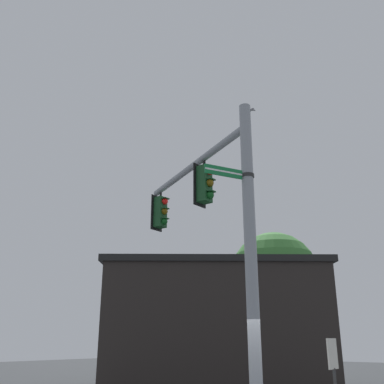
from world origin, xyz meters
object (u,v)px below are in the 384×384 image
at_px(traffic_light_mid_inner, 161,212).
at_px(bird_flying, 249,110).
at_px(historical_marker, 334,368).
at_px(street_name_sign, 237,174).
at_px(traffic_light_nearest_pole, 205,184).

height_order(traffic_light_mid_inner, bird_flying, bird_flying).
bearing_deg(traffic_light_mid_inner, historical_marker, 102.48).
distance_m(street_name_sign, bird_flying, 4.10).
relative_size(traffic_light_nearest_pole, bird_flying, 3.46).
relative_size(traffic_light_nearest_pole, traffic_light_mid_inner, 1.00).
xyz_separation_m(traffic_light_mid_inner, street_name_sign, (2.60, 4.66, -0.48)).
distance_m(traffic_light_mid_inner, historical_marker, 7.10).
distance_m(traffic_light_nearest_pole, traffic_light_mid_inner, 3.20).
bearing_deg(historical_marker, traffic_light_nearest_pole, -41.30).
bearing_deg(bird_flying, street_name_sign, 22.03).
bearing_deg(traffic_light_mid_inner, bird_flying, 88.56).
relative_size(traffic_light_mid_inner, bird_flying, 3.46).
bearing_deg(bird_flying, traffic_light_mid_inner, -91.44).
bearing_deg(traffic_light_nearest_pole, bird_flying, 149.48).
height_order(traffic_light_mid_inner, street_name_sign, traffic_light_mid_inner).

